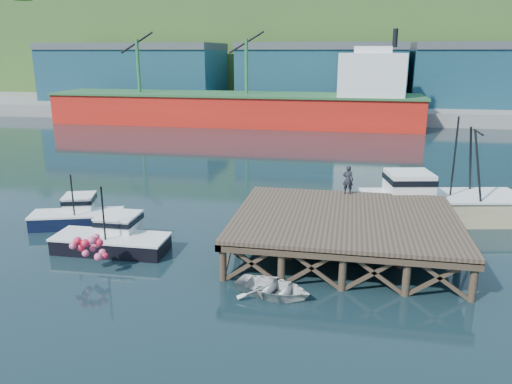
% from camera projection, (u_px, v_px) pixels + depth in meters
% --- Properties ---
extents(ground, '(300.00, 300.00, 0.00)m').
position_uv_depth(ground, '(247.00, 245.00, 28.69)').
color(ground, black).
rests_on(ground, ground).
extents(wharf, '(12.00, 10.00, 2.62)m').
position_uv_depth(wharf, '(345.00, 220.00, 27.00)').
color(wharf, brown).
rests_on(wharf, ground).
extents(far_quay, '(160.00, 40.00, 2.00)m').
position_uv_depth(far_quay, '(322.00, 105.00, 94.60)').
color(far_quay, gray).
rests_on(far_quay, ground).
extents(warehouse_left, '(32.00, 16.00, 9.00)m').
position_uv_depth(warehouse_left, '(136.00, 74.00, 94.64)').
color(warehouse_left, '#1B4959').
rests_on(warehouse_left, far_quay).
extents(warehouse_mid, '(28.00, 16.00, 9.00)m').
position_uv_depth(warehouse_mid, '(321.00, 76.00, 88.37)').
color(warehouse_mid, '#1B4959').
rests_on(warehouse_mid, far_quay).
extents(warehouse_right, '(30.00, 16.00, 9.00)m').
position_uv_depth(warehouse_right, '(502.00, 78.00, 83.00)').
color(warehouse_right, '#1B4959').
rests_on(warehouse_right, far_quay).
extents(cargo_ship, '(55.50, 10.00, 13.75)m').
position_uv_depth(cargo_ship, '(257.00, 103.00, 74.68)').
color(cargo_ship, red).
rests_on(cargo_ship, ground).
extents(hillside, '(220.00, 50.00, 22.00)m').
position_uv_depth(hillside, '(331.00, 50.00, 120.24)').
color(hillside, '#2D511E').
rests_on(hillside, ground).
extents(boat_navy, '(5.97, 3.93, 3.51)m').
position_uv_depth(boat_navy, '(78.00, 214.00, 31.82)').
color(boat_navy, black).
rests_on(boat_navy, ground).
extents(boat_black, '(6.36, 5.37, 3.91)m').
position_uv_depth(boat_black, '(113.00, 238.00, 27.81)').
color(boat_black, black).
rests_on(boat_black, ground).
extents(trawler, '(10.75, 5.63, 6.85)m').
position_uv_depth(trawler, '(439.00, 200.00, 32.51)').
color(trawler, tan).
rests_on(trawler, ground).
extents(dinghy, '(4.16, 3.47, 0.74)m').
position_uv_depth(dinghy, '(273.00, 288.00, 22.67)').
color(dinghy, silver).
rests_on(dinghy, ground).
extents(dockworker, '(0.72, 0.53, 1.81)m').
position_uv_depth(dockworker, '(348.00, 180.00, 31.03)').
color(dockworker, black).
rests_on(dockworker, wharf).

